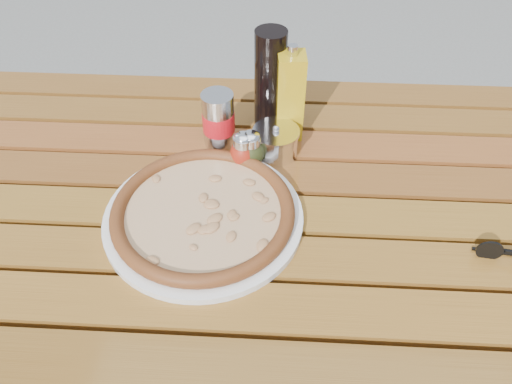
# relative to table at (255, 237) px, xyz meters

# --- Properties ---
(table) EXTENTS (1.40, 0.90, 0.75)m
(table) POSITION_rel_table_xyz_m (0.00, 0.00, 0.00)
(table) COLOR #3B1B0D
(table) RESTS_ON ground
(plate) EXTENTS (0.43, 0.43, 0.01)m
(plate) POSITION_rel_table_xyz_m (-0.09, -0.03, 0.08)
(plate) COLOR white
(plate) RESTS_ON table
(pizza) EXTENTS (0.44, 0.44, 0.03)m
(pizza) POSITION_rel_table_xyz_m (-0.09, -0.03, 0.10)
(pizza) COLOR beige
(pizza) RESTS_ON plate
(pepper_shaker) EXTENTS (0.06, 0.06, 0.08)m
(pepper_shaker) POSITION_rel_table_xyz_m (-0.03, 0.13, 0.11)
(pepper_shaker) COLOR #B12714
(pepper_shaker) RESTS_ON table
(oregano_shaker) EXTENTS (0.06, 0.06, 0.08)m
(oregano_shaker) POSITION_rel_table_xyz_m (-0.02, 0.13, 0.11)
(oregano_shaker) COLOR #333A17
(oregano_shaker) RESTS_ON table
(dark_bottle) EXTENTS (0.08, 0.08, 0.22)m
(dark_bottle) POSITION_rel_table_xyz_m (0.02, 0.27, 0.19)
(dark_bottle) COLOR black
(dark_bottle) RESTS_ON table
(soda_can) EXTENTS (0.08, 0.08, 0.12)m
(soda_can) POSITION_rel_table_xyz_m (-0.09, 0.20, 0.13)
(soda_can) COLOR silver
(soda_can) RESTS_ON table
(olive_oil_cruet) EXTENTS (0.06, 0.06, 0.21)m
(olive_oil_cruet) POSITION_rel_table_xyz_m (0.06, 0.24, 0.17)
(olive_oil_cruet) COLOR #B89313
(olive_oil_cruet) RESTS_ON table
(parmesan_tin) EXTENTS (0.10, 0.10, 0.07)m
(parmesan_tin) POSITION_rel_table_xyz_m (0.03, 0.17, 0.11)
(parmesan_tin) COLOR white
(parmesan_tin) RESTS_ON table
(sunglasses) EXTENTS (0.11, 0.03, 0.04)m
(sunglasses) POSITION_rel_table_xyz_m (0.43, -0.09, 0.09)
(sunglasses) COLOR black
(sunglasses) RESTS_ON table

